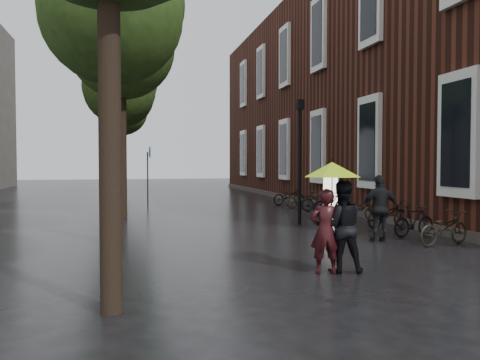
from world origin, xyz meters
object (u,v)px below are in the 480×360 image
object	(u,v)px
person_burgundy	(325,231)
lamp_post	(300,149)
parked_bicycles	(345,207)
person_black	(341,226)
ad_lightbox	(333,192)
pedestrian_walking	(380,208)

from	to	relation	value
person_burgundy	lamp_post	size ratio (longest dim) A/B	0.38
parked_bicycles	person_black	bearing A→B (deg)	-116.92
parked_bicycles	ad_lightbox	distance (m)	2.89
ad_lightbox	lamp_post	bearing A→B (deg)	-142.84
person_burgundy	parked_bicycles	size ratio (longest dim) A/B	0.13
pedestrian_walking	ad_lightbox	xyz separation A→B (m)	(2.27, 7.89, -0.04)
person_black	pedestrian_walking	bearing A→B (deg)	-117.54
pedestrian_walking	parked_bicycles	xyz separation A→B (m)	(1.50, 5.13, -0.47)
person_burgundy	lamp_post	world-z (taller)	lamp_post
parked_bicycles	lamp_post	distance (m)	3.49
pedestrian_walking	lamp_post	world-z (taller)	lamp_post
person_burgundy	parked_bicycles	xyz separation A→B (m)	(4.54, 8.25, -0.38)
lamp_post	parked_bicycles	bearing A→B (deg)	27.96
person_burgundy	lamp_post	distance (m)	7.54
person_burgundy	person_black	distance (m)	0.38
person_burgundy	parked_bicycles	bearing A→B (deg)	-108.52
person_burgundy	pedestrian_walking	bearing A→B (deg)	-123.91
person_burgundy	ad_lightbox	size ratio (longest dim) A/B	0.96
parked_bicycles	ad_lightbox	xyz separation A→B (m)	(0.76, 2.75, 0.42)
person_burgundy	person_black	size ratio (longest dim) A/B	0.92
person_black	parked_bicycles	world-z (taller)	person_black
person_black	ad_lightbox	distance (m)	12.01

